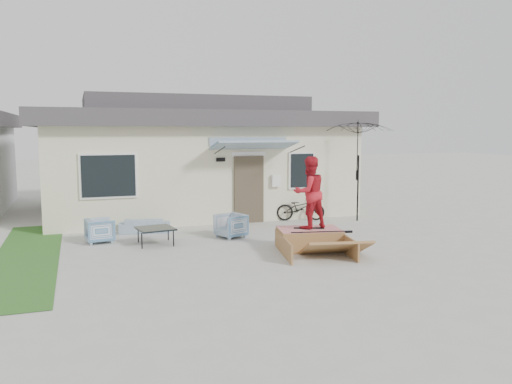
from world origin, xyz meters
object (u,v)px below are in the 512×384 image
object	(u,v)px
armchair_right	(231,225)
patio_umbrella	(358,166)
bicycle	(301,205)
skate_ramp	(309,239)
armchair_left	(100,229)
skater	(309,191)
coffee_table	(156,236)
skateboard	(309,228)
loveseat	(145,223)

from	to	relation	value
armchair_right	patio_umbrella	size ratio (longest dim) A/B	0.28
bicycle	skate_ramp	bearing A→B (deg)	173.11
bicycle	armchair_left	bearing A→B (deg)	116.12
armchair_left	skater	distance (m)	5.47
patio_umbrella	coffee_table	bearing A→B (deg)	-168.72
armchair_right	skateboard	size ratio (longest dim) A/B	0.96
loveseat	skateboard	world-z (taller)	loveseat
skate_ramp	patio_umbrella	bearing A→B (deg)	55.64
armchair_right	bicycle	size ratio (longest dim) A/B	0.46
skate_ramp	armchair_right	bearing A→B (deg)	137.49
armchair_right	skate_ramp	distance (m)	2.40
armchair_left	skateboard	xyz separation A→B (m)	(4.79, -2.42, 0.17)
armchair_left	patio_umbrella	bearing A→B (deg)	-93.08
armchair_right	coffee_table	bearing A→B (deg)	-105.50
skateboard	skater	bearing A→B (deg)	0.00
bicycle	armchair_right	bearing A→B (deg)	136.64
armchair_right	coffee_table	size ratio (longest dim) A/B	0.82
bicycle	patio_umbrella	world-z (taller)	patio_umbrella
bicycle	skate_ramp	xyz separation A→B (m)	(-1.47, -3.75, -0.25)
skateboard	skater	xyz separation A→B (m)	(0.00, 0.00, 0.90)
skateboard	armchair_left	bearing A→B (deg)	174.91
coffee_table	skate_ramp	xyz separation A→B (m)	(3.46, -1.77, 0.03)
armchair_left	coffee_table	bearing A→B (deg)	-125.49
armchair_left	skater	world-z (taller)	skater
coffee_table	skater	bearing A→B (deg)	-26.30
bicycle	skateboard	size ratio (longest dim) A/B	2.11
skateboard	patio_umbrella	bearing A→B (deg)	65.65
loveseat	skater	bearing A→B (deg)	148.22
skate_ramp	skateboard	size ratio (longest dim) A/B	2.67
armchair_left	skateboard	bearing A→B (deg)	-124.30
patio_umbrella	skate_ramp	bearing A→B (deg)	-135.64
armchair_left	skater	xyz separation A→B (m)	(4.79, -2.42, 1.07)
skate_ramp	coffee_table	bearing A→B (deg)	164.28
armchair_right	skater	distance (m)	2.59
skateboard	coffee_table	bearing A→B (deg)	175.36
patio_umbrella	skate_ramp	size ratio (longest dim) A/B	1.30
skateboard	skater	world-z (taller)	skater
armchair_left	skate_ramp	distance (m)	5.38
skateboard	bicycle	bearing A→B (deg)	90.16
patio_umbrella	skater	xyz separation A→B (m)	(-3.15, -3.04, -0.34)
coffee_table	armchair_right	bearing A→B (deg)	4.79
loveseat	skater	distance (m)	5.01
patio_umbrella	armchair_right	bearing A→B (deg)	-165.90
skate_ramp	skateboard	world-z (taller)	skateboard
coffee_table	patio_umbrella	xyz separation A→B (m)	(6.62, 1.32, 1.53)
skate_ramp	loveseat	bearing A→B (deg)	147.21
coffee_table	loveseat	bearing A→B (deg)	92.11
bicycle	skate_ramp	size ratio (longest dim) A/B	0.79
coffee_table	skater	world-z (taller)	skater
armchair_left	patio_umbrella	world-z (taller)	patio_umbrella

